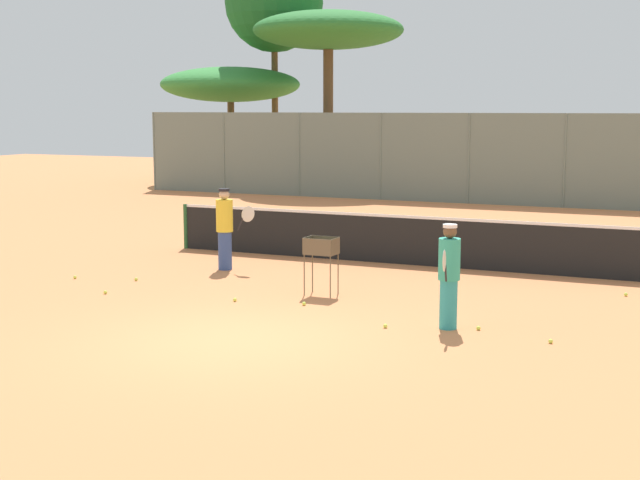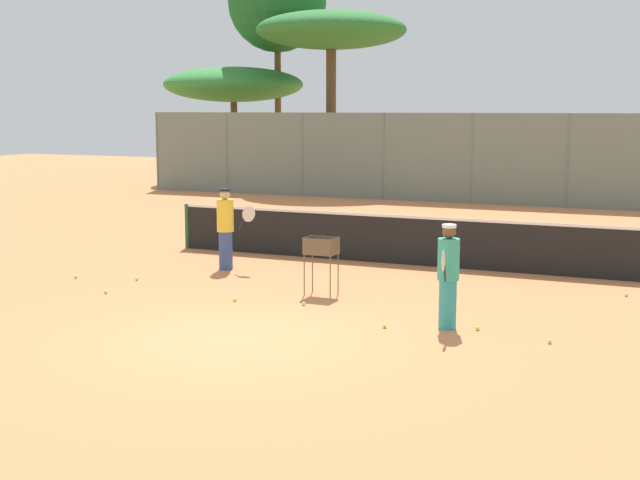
# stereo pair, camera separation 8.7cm
# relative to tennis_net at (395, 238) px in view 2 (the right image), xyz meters

# --- Properties ---
(ground_plane) EXTENTS (80.00, 80.00, 0.00)m
(ground_plane) POSITION_rel_tennis_net_xyz_m (0.00, -7.02, -0.56)
(ground_plane) COLOR #D37F4C
(tennis_net) EXTENTS (10.66, 0.10, 1.07)m
(tennis_net) POSITION_rel_tennis_net_xyz_m (0.00, 0.00, 0.00)
(tennis_net) COLOR #26592D
(tennis_net) RESTS_ON ground_plane
(back_fence) EXTENTS (29.68, 0.08, 3.17)m
(back_fence) POSITION_rel_tennis_net_xyz_m (-0.00, 12.68, 1.03)
(back_fence) COLOR slate
(back_fence) RESTS_ON ground_plane
(tree_2) EXTENTS (6.16, 6.16, 7.25)m
(tree_2) POSITION_rel_tennis_net_xyz_m (-8.48, 16.05, 5.87)
(tree_2) COLOR brown
(tree_2) RESTS_ON ground_plane
(tree_3) EXTENTS (6.25, 6.25, 5.16)m
(tree_3) POSITION_rel_tennis_net_xyz_m (-13.82, 17.36, 3.81)
(tree_3) COLOR brown
(tree_3) RESTS_ON ground_plane
(tree_4) EXTENTS (4.38, 4.38, 10.18)m
(tree_4) POSITION_rel_tennis_net_xyz_m (-12.07, 18.30, 7.40)
(tree_4) COLOR brown
(tree_4) RESTS_ON ground_plane
(player_white_outfit) EXTENTS (0.33, 0.88, 1.61)m
(player_white_outfit) POSITION_rel_tennis_net_xyz_m (2.65, -5.11, 0.28)
(player_white_outfit) COLOR teal
(player_white_outfit) RESTS_ON ground_plane
(player_red_cap) EXTENTS (0.91, 0.35, 1.70)m
(player_red_cap) POSITION_rel_tennis_net_xyz_m (-2.99, -2.09, 0.32)
(player_red_cap) COLOR #334C8C
(player_red_cap) RESTS_ON ground_plane
(ball_cart) EXTENTS (0.56, 0.41, 1.05)m
(ball_cart) POSITION_rel_tennis_net_xyz_m (-0.13, -3.62, 0.25)
(ball_cart) COLOR brown
(ball_cart) RESTS_ON ground_plane
(tennis_ball_0) EXTENTS (0.07, 0.07, 0.07)m
(tennis_ball_0) POSITION_rel_tennis_net_xyz_m (-3.97, -3.88, -0.53)
(tennis_ball_0) COLOR #D1E54C
(tennis_ball_0) RESTS_ON ground_plane
(tennis_ball_1) EXTENTS (0.07, 0.07, 0.07)m
(tennis_ball_1) POSITION_rel_tennis_net_xyz_m (-0.05, -4.54, -0.53)
(tennis_ball_1) COLOR #D1E54C
(tennis_ball_1) RESTS_ON ground_plane
(tennis_ball_2) EXTENTS (0.07, 0.07, 0.07)m
(tennis_ball_2) POSITION_rel_tennis_net_xyz_m (-5.21, -4.19, -0.53)
(tennis_ball_2) COLOR #D1E54C
(tennis_ball_2) RESTS_ON ground_plane
(tennis_ball_3) EXTENTS (0.07, 0.07, 0.07)m
(tennis_ball_3) POSITION_rel_tennis_net_xyz_m (3.10, -5.02, -0.53)
(tennis_ball_3) COLOR #D1E54C
(tennis_ball_3) RESTS_ON ground_plane
(tennis_ball_4) EXTENTS (0.07, 0.07, 0.07)m
(tennis_ball_4) POSITION_rel_tennis_net_xyz_m (1.76, -5.46, -0.53)
(tennis_ball_4) COLOR #D1E54C
(tennis_ball_4) RESTS_ON ground_plane
(tennis_ball_5) EXTENTS (0.07, 0.07, 0.07)m
(tennis_ball_5) POSITION_rel_tennis_net_xyz_m (-1.28, -4.74, -0.53)
(tennis_ball_5) COLOR #D1E54C
(tennis_ball_5) RESTS_ON ground_plane
(tennis_ball_6) EXTENTS (0.07, 0.07, 0.07)m
(tennis_ball_6) POSITION_rel_tennis_net_xyz_m (4.93, -1.51, -0.53)
(tennis_ball_6) COLOR #D1E54C
(tennis_ball_6) RESTS_ON ground_plane
(tennis_ball_7) EXTENTS (0.07, 0.07, 0.07)m
(tennis_ball_7) POSITION_rel_tennis_net_xyz_m (-3.75, -5.14, -0.53)
(tennis_ball_7) COLOR #D1E54C
(tennis_ball_7) RESTS_ON ground_plane
(tennis_ball_8) EXTENTS (0.07, 0.07, 0.07)m
(tennis_ball_8) POSITION_rel_tennis_net_xyz_m (4.24, -5.36, -0.53)
(tennis_ball_8) COLOR #D1E54C
(tennis_ball_8) RESTS_ON ground_plane
(parked_car) EXTENTS (4.20, 1.70, 1.60)m
(parked_car) POSITION_rel_tennis_net_xyz_m (-3.10, 16.99, 0.10)
(parked_car) COLOR #B2B7BC
(parked_car) RESTS_ON ground_plane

